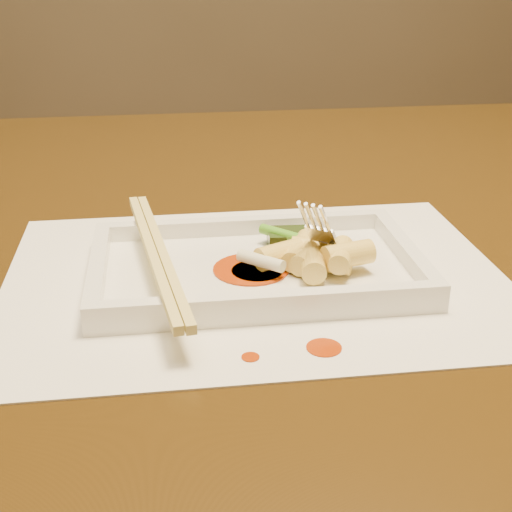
{
  "coord_description": "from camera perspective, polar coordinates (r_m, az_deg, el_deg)",
  "views": [
    {
      "loc": [
        -0.03,
        -0.66,
        1.0
      ],
      "look_at": [
        0.04,
        -0.15,
        0.77
      ],
      "focal_mm": 50.0,
      "sensor_mm": 36.0,
      "label": 1
    }
  ],
  "objects": [
    {
      "name": "sauce_splatter_b",
      "position": [
        0.47,
        -0.45,
        -8.09
      ],
      "size": [
        0.01,
        0.01,
        0.0
      ],
      "primitive_type": "cylinder",
      "color": "#A83104",
      "rests_on": "placemat"
    },
    {
      "name": "rice_cake_0",
      "position": [
        0.57,
        4.31,
        0.04
      ],
      "size": [
        0.04,
        0.05,
        0.02
      ],
      "primitive_type": "cylinder",
      "rotation": [
        1.57,
        0.0,
        2.56
      ],
      "color": "#FEEB76",
      "rests_on": "plate_base"
    },
    {
      "name": "sauce_blob_1",
      "position": [
        0.56,
        0.11,
        -1.21
      ],
      "size": [
        0.04,
        0.04,
        0.0
      ],
      "primitive_type": "cylinder",
      "color": "#A83104",
      "rests_on": "plate_base"
    },
    {
      "name": "rice_cake_2",
      "position": [
        0.56,
        7.37,
        0.1
      ],
      "size": [
        0.04,
        0.03,
        0.02
      ],
      "primitive_type": "cylinder",
      "rotation": [
        1.57,
        0.0,
        1.83
      ],
      "color": "#FEEB76",
      "rests_on": "plate_base"
    },
    {
      "name": "chopstick_a",
      "position": [
        0.56,
        -8.35,
        0.24
      ],
      "size": [
        0.04,
        0.25,
        0.01
      ],
      "primitive_type": "cube",
      "rotation": [
        0.0,
        0.0,
        0.13
      ],
      "color": "#DECB6F",
      "rests_on": "plate_rim_near"
    },
    {
      "name": "rice_cake_7",
      "position": [
        0.56,
        4.49,
        -0.42
      ],
      "size": [
        0.03,
        0.05,
        0.02
      ],
      "primitive_type": "cylinder",
      "rotation": [
        1.57,
        0.0,
        3.01
      ],
      "color": "#FEEB76",
      "rests_on": "plate_base"
    },
    {
      "name": "plate_rim_near",
      "position": [
        0.5,
        1.14,
        -3.73
      ],
      "size": [
        0.26,
        0.01,
        0.01
      ],
      "primitive_type": "cube",
      "color": "white",
      "rests_on": "plate_base"
    },
    {
      "name": "chopstick_b",
      "position": [
        0.56,
        -7.54,
        0.28
      ],
      "size": [
        0.04,
        0.25,
        0.01
      ],
      "primitive_type": "cube",
      "rotation": [
        0.0,
        0.0,
        0.13
      ],
      "color": "#DECB6F",
      "rests_on": "plate_rim_near"
    },
    {
      "name": "plate_rim_right",
      "position": [
        0.6,
        11.9,
        0.39
      ],
      "size": [
        0.01,
        0.14,
        0.01
      ],
      "primitive_type": "cube",
      "color": "white",
      "rests_on": "plate_base"
    },
    {
      "name": "sauce_splatter_a",
      "position": [
        0.48,
        5.46,
        -7.3
      ],
      "size": [
        0.02,
        0.02,
        0.0
      ],
      "primitive_type": "cylinder",
      "color": "#A83104",
      "rests_on": "placemat"
    },
    {
      "name": "rice_cake_6",
      "position": [
        0.57,
        1.9,
        0.11
      ],
      "size": [
        0.04,
        0.03,
        0.02
      ],
      "primitive_type": "cylinder",
      "rotation": [
        1.57,
        0.0,
        2.01
      ],
      "color": "#FEEB76",
      "rests_on": "plate_base"
    },
    {
      "name": "fork",
      "position": [
        0.57,
        6.75,
        6.97
      ],
      "size": [
        0.09,
        0.1,
        0.14
      ],
      "primitive_type": null,
      "color": "silver",
      "rests_on": "plate_base"
    },
    {
      "name": "table",
      "position": [
        0.75,
        -4.21,
        -3.89
      ],
      "size": [
        1.4,
        0.9,
        0.75
      ],
      "color": "black",
      "rests_on": "ground"
    },
    {
      "name": "scallion_white",
      "position": [
        0.55,
        0.4,
        -0.39
      ],
      "size": [
        0.04,
        0.03,
        0.01
      ],
      "primitive_type": "cylinder",
      "rotation": [
        1.57,
        0.0,
        0.85
      ],
      "color": "#EAEACC",
      "rests_on": "plate_base"
    },
    {
      "name": "rice_cake_4",
      "position": [
        0.58,
        3.49,
        0.47
      ],
      "size": [
        0.04,
        0.05,
        0.02
      ],
      "primitive_type": "cylinder",
      "rotation": [
        1.57,
        0.0,
        2.71
      ],
      "color": "#FEEB76",
      "rests_on": "plate_base"
    },
    {
      "name": "rice_cake_1",
      "position": [
        0.58,
        5.16,
        0.53
      ],
      "size": [
        0.05,
        0.03,
        0.02
      ],
      "primitive_type": "cylinder",
      "rotation": [
        1.57,
        0.0,
        1.3
      ],
      "color": "#FEEB76",
      "rests_on": "plate_base"
    },
    {
      "name": "plate_rim_left",
      "position": [
        0.57,
        -12.54,
        -0.97
      ],
      "size": [
        0.01,
        0.14,
        0.01
      ],
      "primitive_type": "cube",
      "color": "white",
      "rests_on": "plate_base"
    },
    {
      "name": "rice_cake_3",
      "position": [
        0.56,
        5.1,
        -0.39
      ],
      "size": [
        0.05,
        0.04,
        0.02
      ],
      "primitive_type": "cylinder",
      "rotation": [
        1.57,
        0.0,
        1.12
      ],
      "color": "#FEEB76",
      "rests_on": "plate_base"
    },
    {
      "name": "rice_cake_5",
      "position": [
        0.56,
        6.81,
        0.11
      ],
      "size": [
        0.03,
        0.04,
        0.02
      ],
      "primitive_type": "cylinder",
      "rotation": [
        1.57,
        0.0,
        2.81
      ],
      "color": "#FEEB76",
      "rests_on": "plate_base"
    },
    {
      "name": "veg_piece",
      "position": [
        0.61,
        2.76,
        1.49
      ],
      "size": [
        0.04,
        0.03,
        0.01
      ],
      "primitive_type": "cube",
      "rotation": [
        0.0,
        0.0,
        -0.05
      ],
      "color": "black",
      "rests_on": "plate_base"
    },
    {
      "name": "placemat",
      "position": [
        0.57,
        -0.0,
        -1.71
      ],
      "size": [
        0.4,
        0.3,
        0.0
      ],
      "primitive_type": "cube",
      "color": "white",
      "rests_on": "table"
    },
    {
      "name": "sauce_blob_0",
      "position": [
        0.57,
        -0.39,
        -1.05
      ],
      "size": [
        0.06,
        0.06,
        0.0
      ],
      "primitive_type": "cylinder",
      "color": "#A83104",
      "rests_on": "plate_base"
    },
    {
      "name": "scallion_green",
      "position": [
        0.59,
        3.78,
        1.28
      ],
      "size": [
        0.07,
        0.07,
        0.01
      ],
      "primitive_type": "cylinder",
      "rotation": [
        1.57,
        0.0,
        0.79
      ],
      "color": "#3D8F17",
      "rests_on": "plate_base"
    },
    {
      "name": "plate_base",
      "position": [
        0.57,
        -0.0,
        -1.28
      ],
      "size": [
        0.26,
        0.16,
        0.01
      ],
      "primitive_type": "cube",
      "color": "white",
      "rests_on": "placemat"
    },
    {
      "name": "plate_rim_far",
      "position": [
        0.64,
        -0.9,
        2.45
      ],
      "size": [
        0.26,
        0.01,
        0.01
      ],
      "primitive_type": "cube",
      "color": "white",
      "rests_on": "plate_base"
    }
  ]
}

